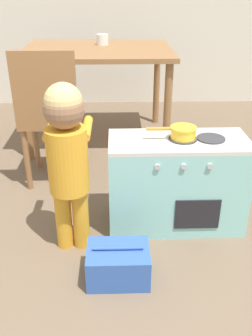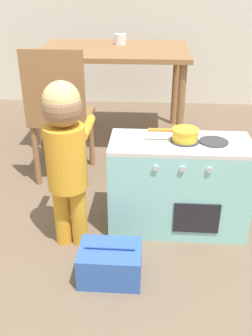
{
  "view_description": "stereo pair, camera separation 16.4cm",
  "coord_description": "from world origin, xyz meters",
  "px_view_note": "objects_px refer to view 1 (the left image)",
  "views": [
    {
      "loc": [
        -0.04,
        -0.81,
        1.24
      ],
      "look_at": [
        0.01,
        0.88,
        0.38
      ],
      "focal_mm": 40.0,
      "sensor_mm": 36.0,
      "label": 1
    },
    {
      "loc": [
        0.12,
        -0.81,
        1.24
      ],
      "look_at": [
        0.01,
        0.88,
        0.38
      ],
      "focal_mm": 40.0,
      "sensor_mm": 36.0,
      "label": 2
    }
  ],
  "objects_px": {
    "child_figure": "(67,149)",
    "cup_on_table": "(102,40)",
    "dining_chair_near": "(50,115)",
    "play_kitchen": "(176,183)",
    "dining_table": "(98,60)",
    "toy_basket": "(118,264)",
    "toy_pot": "(183,132)"
  },
  "relations": [
    {
      "from": "child_figure",
      "to": "cup_on_table",
      "type": "bearing_deg",
      "value": 85.52
    },
    {
      "from": "toy_basket",
      "to": "dining_chair_near",
      "type": "xyz_separation_m",
      "value": [
        -0.41,
        0.93,
        0.39
      ]
    },
    {
      "from": "play_kitchen",
      "to": "toy_pot",
      "type": "height_order",
      "value": "toy_pot"
    },
    {
      "from": "dining_table",
      "to": "dining_chair_near",
      "type": "bearing_deg",
      "value": -109.68
    },
    {
      "from": "play_kitchen",
      "to": "dining_table",
      "type": "distance_m",
      "value": 1.4
    },
    {
      "from": "play_kitchen",
      "to": "dining_table",
      "type": "bearing_deg",
      "value": 110.02
    },
    {
      "from": "dining_table",
      "to": "cup_on_table",
      "type": "height_order",
      "value": "cup_on_table"
    },
    {
      "from": "toy_pot",
      "to": "play_kitchen",
      "type": "bearing_deg",
      "value": -177.97
    },
    {
      "from": "cup_on_table",
      "to": "toy_basket",
      "type": "bearing_deg",
      "value": -86.89
    },
    {
      "from": "toy_pot",
      "to": "dining_chair_near",
      "type": "bearing_deg",
      "value": 146.57
    },
    {
      "from": "toy_basket",
      "to": "cup_on_table",
      "type": "xyz_separation_m",
      "value": [
        -0.1,
        1.86,
        0.71
      ]
    },
    {
      "from": "toy_basket",
      "to": "dining_table",
      "type": "distance_m",
      "value": 1.8
    },
    {
      "from": "cup_on_table",
      "to": "dining_chair_near",
      "type": "bearing_deg",
      "value": -108.69
    },
    {
      "from": "dining_table",
      "to": "dining_chair_near",
      "type": "xyz_separation_m",
      "value": [
        -0.27,
        -0.77,
        -0.19
      ]
    },
    {
      "from": "dining_chair_near",
      "to": "cup_on_table",
      "type": "relative_size",
      "value": 9.23
    },
    {
      "from": "child_figure",
      "to": "play_kitchen",
      "type": "bearing_deg",
      "value": 18.89
    },
    {
      "from": "child_figure",
      "to": "toy_basket",
      "type": "height_order",
      "value": "child_figure"
    },
    {
      "from": "dining_table",
      "to": "toy_pot",
      "type": "bearing_deg",
      "value": -69.44
    },
    {
      "from": "play_kitchen",
      "to": "toy_basket",
      "type": "xyz_separation_m",
      "value": [
        -0.32,
        -0.44,
        -0.17
      ]
    },
    {
      "from": "dining_chair_near",
      "to": "toy_pot",
      "type": "bearing_deg",
      "value": -33.43
    },
    {
      "from": "play_kitchen",
      "to": "dining_table",
      "type": "relative_size",
      "value": 0.62
    },
    {
      "from": "dining_table",
      "to": "dining_chair_near",
      "type": "height_order",
      "value": "dining_chair_near"
    },
    {
      "from": "child_figure",
      "to": "dining_chair_near",
      "type": "height_order",
      "value": "dining_chair_near"
    },
    {
      "from": "child_figure",
      "to": "cup_on_table",
      "type": "height_order",
      "value": "child_figure"
    },
    {
      "from": "toy_basket",
      "to": "dining_table",
      "type": "relative_size",
      "value": 0.24
    },
    {
      "from": "toy_pot",
      "to": "child_figure",
      "type": "height_order",
      "value": "child_figure"
    },
    {
      "from": "play_kitchen",
      "to": "toy_pot",
      "type": "xyz_separation_m",
      "value": [
        0.01,
        0.0,
        0.29
      ]
    },
    {
      "from": "dining_chair_near",
      "to": "cup_on_table",
      "type": "bearing_deg",
      "value": 71.31
    },
    {
      "from": "toy_pot",
      "to": "dining_table",
      "type": "distance_m",
      "value": 1.35
    },
    {
      "from": "play_kitchen",
      "to": "cup_on_table",
      "type": "bearing_deg",
      "value": 106.53
    },
    {
      "from": "play_kitchen",
      "to": "cup_on_table",
      "type": "relative_size",
      "value": 7.54
    },
    {
      "from": "toy_pot",
      "to": "toy_basket",
      "type": "relative_size",
      "value": 0.9
    }
  ]
}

